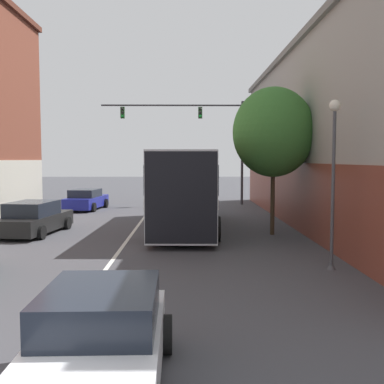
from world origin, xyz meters
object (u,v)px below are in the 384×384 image
(bus, at_px, (186,186))
(traffic_signal_gantry, at_px, (201,129))
(parked_car_left_near, at_px, (86,200))
(parked_car_left_far, at_px, (34,219))
(hatchback_foreground, at_px, (99,343))
(street_lamp, at_px, (333,168))
(street_tree_near, at_px, (273,132))

(bus, distance_m, traffic_signal_gantry, 11.75)
(bus, height_order, traffic_signal_gantry, traffic_signal_gantry)
(bus, xyz_separation_m, traffic_signal_gantry, (1.08, 11.21, 3.37))
(parked_car_left_near, bearing_deg, parked_car_left_far, -174.00)
(hatchback_foreground, distance_m, street_lamp, 9.11)
(parked_car_left_far, xyz_separation_m, street_lamp, (10.91, -6.43, 2.34))
(parked_car_left_far, distance_m, traffic_signal_gantry, 15.51)
(parked_car_left_near, distance_m, street_tree_near, 14.61)
(street_tree_near, bearing_deg, parked_car_left_far, 178.47)
(bus, height_order, street_lamp, street_lamp)
(bus, height_order, parked_car_left_near, bus)
(bus, distance_m, parked_car_left_near, 10.41)
(parked_car_left_far, bearing_deg, street_tree_near, -84.62)
(bus, relative_size, street_tree_near, 1.71)
(street_lamp, height_order, street_tree_near, street_tree_near)
(traffic_signal_gantry, height_order, street_lamp, traffic_signal_gantry)
(parked_car_left_far, relative_size, traffic_signal_gantry, 0.46)
(parked_car_left_far, height_order, traffic_signal_gantry, traffic_signal_gantry)
(traffic_signal_gantry, bearing_deg, bus, -95.52)
(bus, bearing_deg, traffic_signal_gantry, -3.98)
(parked_car_left_far, bearing_deg, hatchback_foreground, -150.96)
(hatchback_foreground, distance_m, traffic_signal_gantry, 26.46)
(hatchback_foreground, bearing_deg, parked_car_left_far, 20.97)
(parked_car_left_near, bearing_deg, traffic_signal_gantry, -60.53)
(street_lamp, xyz_separation_m, street_tree_near, (-0.58, 6.15, 1.38))
(hatchback_foreground, height_order, traffic_signal_gantry, traffic_signal_gantry)
(bus, xyz_separation_m, parked_car_left_far, (-6.58, -1.43, -1.34))
(street_tree_near, bearing_deg, street_lamp, -84.61)
(hatchback_foreground, xyz_separation_m, street_tree_near, (4.92, 13.03, 3.72))
(bus, bearing_deg, street_lamp, -149.62)
(parked_car_left_near, distance_m, parked_car_left_far, 9.49)
(parked_car_left_far, distance_m, street_lamp, 12.88)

